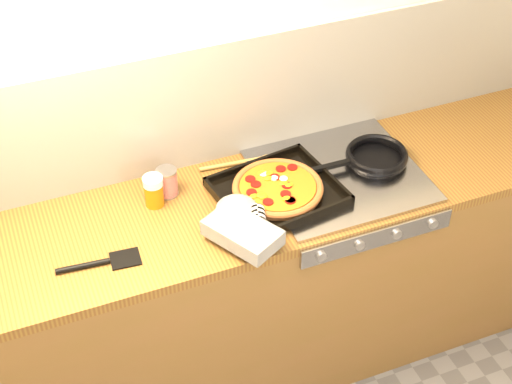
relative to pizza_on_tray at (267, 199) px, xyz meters
name	(u,v)px	position (x,y,z in m)	size (l,w,h in m)	color
room_shell	(200,107)	(-0.12, 0.36, 0.20)	(3.20, 3.20, 3.20)	white
counter_run	(231,291)	(-0.12, 0.07, -0.49)	(3.20, 0.62, 0.90)	brown
stovetop	(340,176)	(0.33, 0.07, -0.04)	(0.60, 0.56, 0.02)	#9C9DA2
pizza_on_tray	(267,199)	(0.00, 0.00, 0.00)	(0.57, 0.55, 0.07)	black
frying_pan	(375,157)	(0.49, 0.09, -0.01)	(0.40, 0.24, 0.04)	black
tomato_can	(167,182)	(-0.31, 0.22, 0.01)	(0.10, 0.10, 0.11)	maroon
juice_glass	(154,191)	(-0.37, 0.18, 0.02)	(0.08, 0.08, 0.12)	#CC670C
wooden_spoon	(244,162)	(0.02, 0.28, -0.04)	(0.30, 0.06, 0.02)	olive
black_spatula	(101,263)	(-0.62, -0.05, -0.04)	(0.28, 0.09, 0.02)	black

